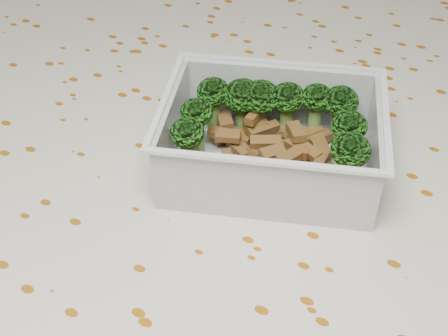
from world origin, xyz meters
The scene contains 6 objects.
dining_table centered at (0.00, 0.00, 0.67)m, with size 1.40×0.90×0.75m.
tablecloth centered at (0.00, 0.00, 0.72)m, with size 1.46×0.96×0.19m.
lunch_container centered at (0.02, 0.05, 0.78)m, with size 0.20×0.18×0.06m.
broccoli_florets centered at (0.01, 0.07, 0.79)m, with size 0.15×0.12×0.05m.
meat_pile centered at (0.02, 0.06, 0.77)m, with size 0.12×0.08×0.03m.
sausage centered at (0.04, 0.01, 0.77)m, with size 0.14×0.07×0.02m.
Camera 1 is at (0.18, -0.30, 1.08)m, focal length 50.00 mm.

